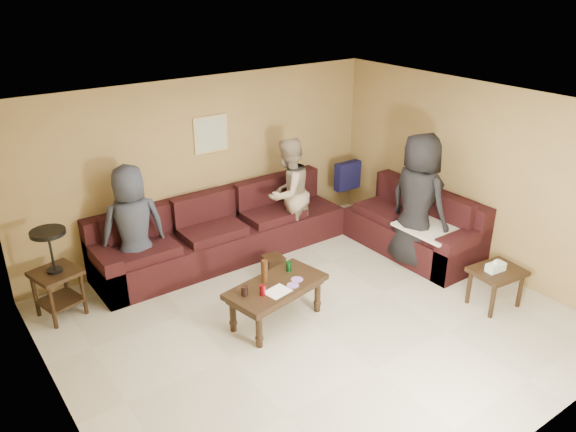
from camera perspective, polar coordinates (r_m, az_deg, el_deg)
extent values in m
plane|color=beige|center=(6.71, 2.56, -10.76)|extent=(5.50, 5.50, 0.00)
cube|color=beige|center=(5.69, 3.02, 10.00)|extent=(5.50, 5.00, 0.10)
cube|color=#9C8049|center=(8.05, -8.38, 5.07)|extent=(5.50, 0.10, 2.50)
cube|color=#9C8049|center=(4.67, 22.58, -11.49)|extent=(5.50, 0.10, 2.50)
cube|color=#9C8049|center=(5.06, -22.78, -8.67)|extent=(0.10, 5.00, 2.50)
cube|color=#9C8049|center=(7.98, 18.48, 3.89)|extent=(0.10, 5.00, 2.50)
cube|color=black|center=(8.07, -6.44, -2.65)|extent=(3.70, 0.90, 0.45)
cube|color=black|center=(8.15, -7.74, 1.03)|extent=(3.70, 0.24, 0.45)
cube|color=black|center=(7.45, -18.12, -5.40)|extent=(0.24, 0.90, 0.63)
cube|color=black|center=(8.37, 12.48, -2.09)|extent=(0.90, 2.00, 0.45)
cube|color=black|center=(8.43, 14.27, 1.26)|extent=(0.24, 2.00, 0.45)
cube|color=black|center=(7.85, 17.25, -3.73)|extent=(0.90, 0.24, 0.63)
cube|color=#131239|center=(9.11, 6.06, 4.10)|extent=(0.45, 0.14, 0.45)
cube|color=silver|center=(7.97, 15.07, -0.92)|extent=(1.00, 0.85, 0.04)
cube|color=black|center=(6.49, -1.21, -7.17)|extent=(1.27, 0.80, 0.06)
cube|color=black|center=(6.53, -1.20, -7.65)|extent=(1.17, 0.70, 0.05)
cylinder|color=black|center=(6.22, -2.95, -11.49)|extent=(0.08, 0.08, 0.43)
cylinder|color=black|center=(6.80, 3.01, -8.07)|extent=(0.08, 0.08, 0.43)
cylinder|color=black|center=(6.49, -5.62, -9.93)|extent=(0.08, 0.08, 0.43)
cylinder|color=black|center=(7.05, 0.34, -6.80)|extent=(0.08, 0.08, 0.43)
cylinder|color=#AB1322|center=(6.25, -2.61, -7.53)|extent=(0.07, 0.07, 0.12)
cylinder|color=#126A26|center=(6.71, 0.07, -5.14)|extent=(0.07, 0.07, 0.12)
cylinder|color=#371E0C|center=(6.45, -2.38, -5.62)|extent=(0.07, 0.07, 0.28)
cylinder|color=black|center=(6.26, -4.44, -7.58)|extent=(0.08, 0.08, 0.11)
cube|color=white|center=(6.33, -1.06, -7.68)|extent=(0.32, 0.27, 0.00)
cylinder|color=#E3508C|center=(6.45, 0.49, -7.05)|extent=(0.14, 0.14, 0.01)
cylinder|color=#E3508C|center=(6.56, 0.93, -6.47)|extent=(0.14, 0.14, 0.01)
cube|color=black|center=(7.08, -22.56, -5.39)|extent=(0.59, 0.59, 0.05)
cube|color=black|center=(7.26, -22.10, -7.95)|extent=(0.52, 0.52, 0.03)
cylinder|color=black|center=(6.99, -22.81, -8.52)|extent=(0.05, 0.05, 0.57)
cylinder|color=black|center=(7.14, -20.07, -7.36)|extent=(0.05, 0.05, 0.57)
cylinder|color=black|center=(7.31, -24.29, -7.34)|extent=(0.05, 0.05, 0.57)
cylinder|color=black|center=(7.45, -21.64, -6.27)|extent=(0.05, 0.05, 0.57)
cylinder|color=black|center=(7.07, -22.61, -5.11)|extent=(0.18, 0.18, 0.03)
cylinder|color=black|center=(6.96, -22.93, -3.31)|extent=(0.03, 0.03, 0.47)
cylinder|color=black|center=(6.86, -23.24, -1.56)|extent=(0.39, 0.39, 0.05)
cube|color=black|center=(7.24, 20.50, -5.30)|extent=(0.64, 0.55, 0.05)
cylinder|color=black|center=(7.09, 20.07, -8.06)|extent=(0.05, 0.05, 0.47)
cylinder|color=black|center=(7.43, 22.52, -6.95)|extent=(0.05, 0.05, 0.47)
cylinder|color=black|center=(7.29, 17.93, -6.81)|extent=(0.05, 0.05, 0.47)
cylinder|color=black|center=(7.62, 20.40, -5.80)|extent=(0.05, 0.05, 0.47)
cube|color=white|center=(7.17, 20.34, -4.90)|extent=(0.25, 0.15, 0.10)
cube|color=white|center=(7.13, 20.42, -4.40)|extent=(0.06, 0.04, 0.05)
cube|color=black|center=(7.54, -1.48, -5.15)|extent=(0.28, 0.28, 0.30)
cube|color=tan|center=(7.95, -7.86, 8.25)|extent=(0.52, 0.03, 0.52)
cube|color=beige|center=(7.93, -7.81, 8.22)|extent=(0.44, 0.01, 0.44)
imported|color=#2B303C|center=(7.30, -15.43, -1.20)|extent=(0.87, 0.63, 1.65)
imported|color=gray|center=(8.16, 0.01, 2.33)|extent=(0.94, 0.82, 1.63)
imported|color=black|center=(7.76, 13.05, 1.51)|extent=(0.62, 0.93, 1.87)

